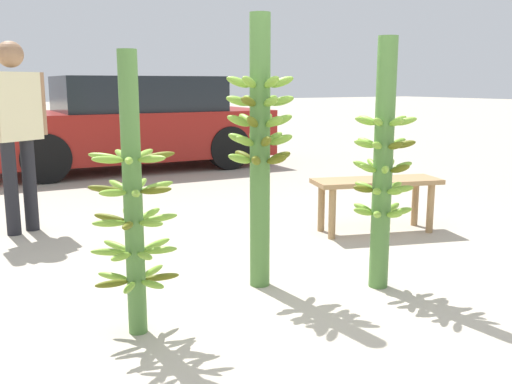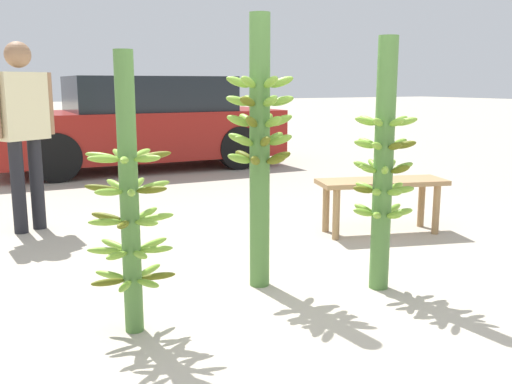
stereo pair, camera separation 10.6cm
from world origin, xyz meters
TOP-DOWN VIEW (x-y plane):
  - ground_plane at (0.00, 0.00)m, footprint 80.00×80.00m
  - banana_stalk_left at (-0.82, 0.21)m, footprint 0.45×0.45m
  - banana_stalk_center at (0.09, 0.51)m, footprint 0.43×0.43m
  - banana_stalk_right at (0.74, 0.10)m, footprint 0.39×0.39m
  - vendor_person at (-1.03, 2.68)m, footprint 0.59×0.39m
  - market_bench at (1.65, 1.16)m, footprint 1.16×0.67m
  - parked_car at (0.99, 5.90)m, footprint 4.30×1.81m

SIDE VIEW (x-z plane):
  - ground_plane at x=0.00m, z-range 0.00..0.00m
  - market_bench at x=1.65m, z-range 0.15..0.62m
  - parked_car at x=0.99m, z-range -0.02..1.37m
  - banana_stalk_left at x=-0.82m, z-range -0.04..1.40m
  - banana_stalk_right at x=0.74m, z-range 0.00..1.56m
  - banana_stalk_center at x=0.09m, z-range 0.06..1.76m
  - vendor_person at x=-1.03m, z-range 0.16..1.79m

